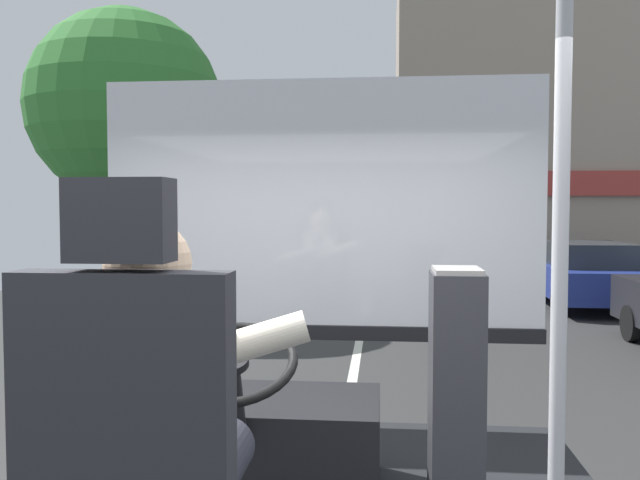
# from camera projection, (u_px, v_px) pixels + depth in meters

# --- Properties ---
(ground) EXTENTS (18.00, 44.00, 0.06)m
(ground) POSITION_uv_depth(u_px,v_px,m) (361.00, 331.00, 10.96)
(ground) COLOR #2E2E2E
(bus_driver) EXTENTS (0.74, 0.53, 0.77)m
(bus_driver) POSITION_uv_depth(u_px,v_px,m) (159.00, 415.00, 1.64)
(bus_driver) COLOR #282833
(bus_driver) RESTS_ON driver_seat
(steering_console) EXTENTS (1.10, 0.94, 0.77)m
(steering_console) POSITION_uv_depth(u_px,v_px,m) (252.00, 439.00, 2.83)
(steering_console) COLOR black
(steering_console) RESTS_ON bus_floor
(handrail_pole) EXTENTS (0.04, 0.04, 2.03)m
(handrail_pole) POSITION_uv_depth(u_px,v_px,m) (559.00, 285.00, 1.77)
(handrail_pole) COLOR #B7B7BC
(handrail_pole) RESTS_ON bus_floor
(fare_box) EXTENTS (0.21, 0.28, 0.98)m
(fare_box) POSITION_uv_depth(u_px,v_px,m) (456.00, 388.00, 2.66)
(fare_box) COLOR #333338
(fare_box) RESTS_ON bus_floor
(windshield_panel) EXTENTS (2.50, 0.08, 1.48)m
(windshield_panel) POSITION_uv_depth(u_px,v_px,m) (321.00, 239.00, 3.73)
(windshield_panel) COLOR silver
(street_tree) EXTENTS (3.57, 3.57, 5.69)m
(street_tree) POSITION_uv_depth(u_px,v_px,m) (126.00, 108.00, 12.12)
(street_tree) COLOR #4C3828
(street_tree) RESTS_ON ground
(shop_building) EXTENTS (11.05, 4.24, 8.02)m
(shop_building) POSITION_uv_depth(u_px,v_px,m) (601.00, 135.00, 17.79)
(shop_building) COLOR gray
(shop_building) RESTS_ON ground
(parked_car_blue) EXTENTS (1.85, 3.90, 1.33)m
(parked_car_blue) POSITION_uv_depth(u_px,v_px,m) (586.00, 273.00, 13.46)
(parked_car_blue) COLOR navy
(parked_car_blue) RESTS_ON ground
(parked_car_green) EXTENTS (1.78, 4.49, 1.31)m
(parked_car_green) POSITION_uv_depth(u_px,v_px,m) (541.00, 256.00, 18.42)
(parked_car_green) COLOR #195633
(parked_car_green) RESTS_ON ground
(parked_car_white) EXTENTS (1.76, 3.90, 1.42)m
(parked_car_white) POSITION_uv_depth(u_px,v_px,m) (502.00, 244.00, 23.62)
(parked_car_white) COLOR silver
(parked_car_white) RESTS_ON ground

